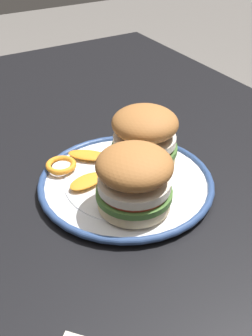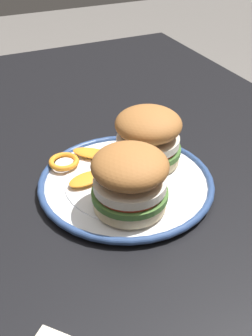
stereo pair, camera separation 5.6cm
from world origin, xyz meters
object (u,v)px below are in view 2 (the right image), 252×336
(dining_table, at_px, (131,197))
(sandwich_half_left, at_px, (148,136))
(dinner_plate, at_px, (126,183))
(sandwich_half_right, at_px, (130,179))

(dining_table, height_order, sandwich_half_left, sandwich_half_left)
(dinner_plate, distance_m, sandwich_half_right, 0.09)
(dining_table, height_order, dinner_plate, dinner_plate)
(dining_table, xyz_separation_m, sandwich_half_right, (0.14, -0.07, 0.16))
(dining_table, xyz_separation_m, dinner_plate, (0.08, -0.05, 0.10))
(sandwich_half_right, bearing_deg, dining_table, 153.37)
(sandwich_half_left, relative_size, sandwich_half_right, 1.02)
(dining_table, relative_size, sandwich_half_right, 8.39)
(dinner_plate, xyz_separation_m, sandwich_half_right, (0.07, -0.02, 0.06))
(dining_table, relative_size, dinner_plate, 4.51)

